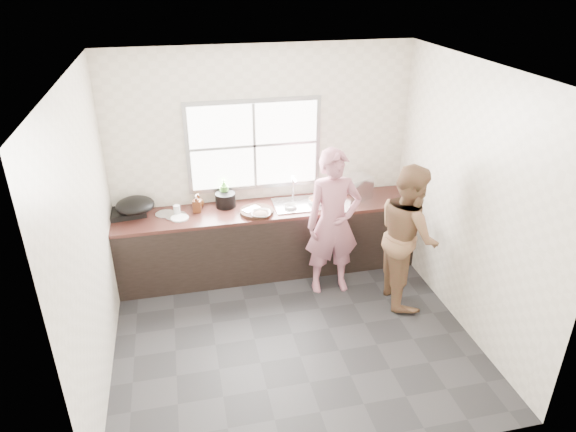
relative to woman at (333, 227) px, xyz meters
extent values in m
cube|color=#262629|center=(-0.64, -0.74, -0.81)|extent=(3.60, 3.20, 0.01)
cube|color=silver|center=(-0.64, -0.74, 1.90)|extent=(3.60, 3.20, 0.01)
cube|color=silver|center=(-0.64, 0.87, 0.54)|extent=(3.60, 0.01, 2.70)
cube|color=beige|center=(-2.44, -0.74, 0.54)|extent=(0.01, 3.20, 2.70)
cube|color=beige|center=(1.17, -0.74, 0.54)|extent=(0.01, 3.20, 2.70)
cube|color=beige|center=(-0.64, -2.34, 0.54)|extent=(3.60, 0.01, 2.70)
cube|color=black|center=(-0.64, 0.55, -0.40)|extent=(3.60, 0.62, 0.82)
cube|color=#391C17|center=(-0.64, 0.55, 0.03)|extent=(3.60, 0.64, 0.04)
cube|color=silver|center=(-0.29, 0.55, 0.06)|extent=(0.55, 0.45, 0.02)
cylinder|color=silver|center=(-0.29, 0.75, 0.20)|extent=(0.02, 0.02, 0.30)
cube|color=#9EA0A5|center=(-0.74, 0.85, 0.74)|extent=(1.60, 0.05, 1.10)
cube|color=white|center=(-0.74, 0.83, 0.74)|extent=(1.50, 0.01, 1.00)
imported|color=#AF697A|center=(0.00, 0.00, 0.00)|extent=(0.60, 0.41, 1.61)
imported|color=brown|center=(0.75, -0.36, 0.01)|extent=(0.69, 0.85, 1.62)
cylinder|color=black|center=(-0.79, 0.44, 0.07)|extent=(0.52, 0.52, 0.04)
cube|color=silver|center=(-0.85, 0.48, 0.10)|extent=(0.23, 0.21, 0.01)
imported|color=silver|center=(-0.76, 0.34, 0.08)|extent=(0.27, 0.27, 0.06)
imported|color=white|center=(-0.03, 0.53, 0.08)|extent=(0.21, 0.21, 0.06)
imported|color=white|center=(-0.38, 0.47, 0.09)|extent=(0.23, 0.23, 0.06)
cylinder|color=black|center=(-1.13, 0.70, 0.14)|extent=(0.26, 0.26, 0.17)
cylinder|color=white|center=(-1.68, 0.49, 0.06)|extent=(0.22, 0.22, 0.02)
imported|color=#468A2D|center=(-1.13, 0.78, 0.22)|extent=(0.15, 0.15, 0.32)
imported|color=#4D2613|center=(-1.47, 0.64, 0.15)|extent=(0.10, 0.10, 0.19)
imported|color=#3C1F0F|center=(-1.44, 0.73, 0.14)|extent=(0.16, 0.16, 0.16)
cylinder|color=silver|center=(-1.70, 0.61, 0.11)|extent=(0.09, 0.09, 0.11)
cube|color=black|center=(-2.27, 0.76, 0.08)|extent=(0.45, 0.45, 0.06)
ellipsoid|color=black|center=(-2.16, 0.66, 0.20)|extent=(0.55, 0.55, 0.16)
cube|color=silver|center=(0.46, 0.58, 0.20)|extent=(0.45, 0.39, 0.28)
cylinder|color=silver|center=(-1.72, 0.55, 0.06)|extent=(0.27, 0.27, 0.01)
cylinder|color=silver|center=(-1.84, 0.64, 0.06)|extent=(0.26, 0.26, 0.01)
camera|label=1|loc=(-1.61, -4.88, 2.69)|focal=32.00mm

